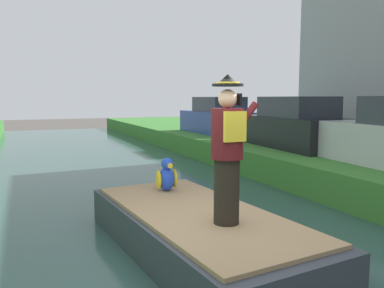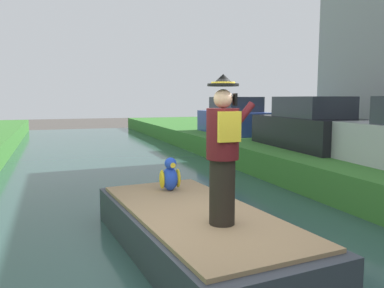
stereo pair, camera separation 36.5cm
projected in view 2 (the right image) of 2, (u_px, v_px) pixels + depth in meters
name	position (u px, v px, depth m)	size (l,w,h in m)	color
ground_plane	(211.00, 276.00, 4.98)	(80.00, 80.00, 0.00)	#4C4742
canal_water	(211.00, 273.00, 4.98)	(6.73, 48.00, 0.10)	#2D4C47
boat	(195.00, 231.00, 5.49)	(2.19, 4.35, 0.61)	#333842
person_pirate	(223.00, 151.00, 4.75)	(0.61, 0.42, 1.85)	black
parrot_plush	(170.00, 176.00, 6.59)	(0.36, 0.35, 0.57)	blue
parked_car_dark	(308.00, 126.00, 11.48)	(1.93, 4.09, 1.50)	black
parked_car_blue	(234.00, 118.00, 16.18)	(1.71, 4.00, 1.50)	#2D4293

